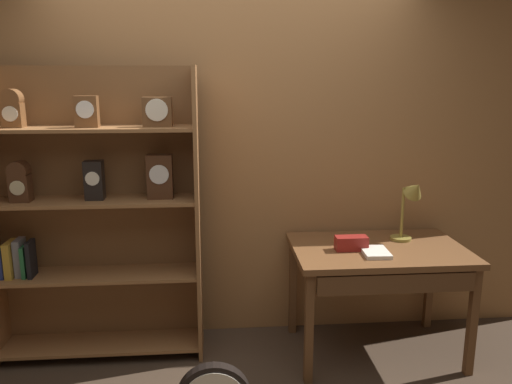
% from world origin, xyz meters
% --- Properties ---
extents(back_wood_panel, '(4.80, 0.05, 2.60)m').
position_xyz_m(back_wood_panel, '(0.00, 1.27, 1.30)').
color(back_wood_panel, '#9E6B3D').
rests_on(back_wood_panel, ground).
extents(bookshelf, '(1.36, 0.32, 1.93)m').
position_xyz_m(bookshelf, '(-0.92, 0.99, 0.98)').
color(bookshelf, brown).
rests_on(bookshelf, ground).
extents(workbench, '(1.13, 0.74, 0.76)m').
position_xyz_m(workbench, '(0.96, 0.81, 0.67)').
color(workbench, brown).
rests_on(workbench, ground).
extents(desk_lamp, '(0.21, 0.21, 0.45)m').
position_xyz_m(desk_lamp, '(1.20, 0.94, 1.05)').
color(desk_lamp, olive).
rests_on(desk_lamp, workbench).
extents(toolbox_small, '(0.21, 0.09, 0.09)m').
position_xyz_m(toolbox_small, '(0.76, 0.79, 0.80)').
color(toolbox_small, maroon).
rests_on(toolbox_small, workbench).
extents(open_repair_manual, '(0.17, 0.23, 0.02)m').
position_xyz_m(open_repair_manual, '(0.89, 0.70, 0.77)').
color(open_repair_manual, silver).
rests_on(open_repair_manual, workbench).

